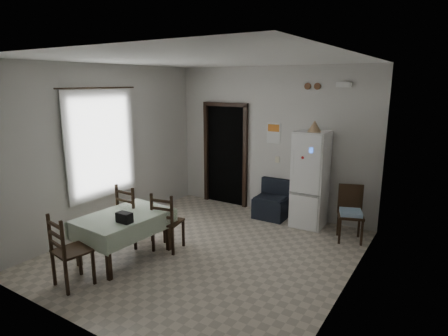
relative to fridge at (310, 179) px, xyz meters
name	(u,v)px	position (x,y,z in m)	size (l,w,h in m)	color
ground	(207,252)	(-0.94, -1.93, -0.88)	(4.50, 4.50, 0.00)	#B3A592
ceiling	(205,59)	(-0.94, -1.93, 2.02)	(4.20, 4.50, 0.02)	white
wall_back	(271,141)	(-0.94, 0.32, 0.57)	(4.20, 0.02, 2.90)	beige
wall_front	(75,201)	(-0.94, -4.18, 0.57)	(4.20, 0.02, 2.90)	beige
wall_left	(109,148)	(-3.04, -1.93, 0.57)	(0.02, 4.50, 2.90)	beige
wall_right	(351,181)	(1.16, -1.93, 0.57)	(0.02, 4.50, 2.90)	beige
doorway	(231,154)	(-1.99, 0.52, 0.18)	(1.06, 0.52, 2.22)	black
window_recess	(97,144)	(-3.09, -2.13, 0.67)	(0.10, 1.20, 1.60)	silver
curtain	(102,144)	(-2.98, -2.13, 0.67)	(0.02, 1.45, 1.85)	silver
curtain_rod	(98,88)	(-2.97, -2.13, 1.62)	(0.02, 0.02, 1.60)	black
calendar	(274,133)	(-0.89, 0.31, 0.74)	(0.28, 0.02, 0.40)	white
calendar_image	(274,128)	(-0.89, 0.30, 0.84)	(0.24, 0.01, 0.14)	orange
light_switch	(277,160)	(-0.79, 0.31, 0.22)	(0.08, 0.02, 0.12)	beige
vent_left	(308,86)	(-0.24, 0.30, 1.64)	(0.12, 0.12, 0.03)	brown
vent_right	(317,86)	(-0.06, 0.30, 1.64)	(0.12, 0.12, 0.03)	brown
emergency_light	(344,85)	(0.41, 0.28, 1.67)	(0.25, 0.07, 0.09)	white
fridge	(310,179)	(0.00, 0.00, 0.00)	(0.57, 0.57, 1.75)	white
tan_cone	(315,126)	(0.05, -0.08, 0.97)	(0.24, 0.24, 0.19)	tan
navy_seat	(272,199)	(-0.75, 0.00, -0.51)	(0.61, 0.59, 0.74)	black
corner_chair	(351,214)	(0.82, -0.30, -0.41)	(0.40, 0.40, 0.92)	black
dining_table	(125,236)	(-1.87, -2.74, -0.53)	(0.87, 1.32, 0.68)	#B2C7AA
black_bag	(124,218)	(-1.62, -2.95, -0.12)	(0.22, 0.13, 0.14)	black
dining_chair_far_left	(135,214)	(-2.13, -2.27, -0.37)	(0.43, 0.43, 1.01)	black
dining_chair_far_right	(168,221)	(-1.52, -2.16, -0.40)	(0.41, 0.41, 0.95)	black
dining_chair_near_head	(72,250)	(-1.86, -3.65, -0.39)	(0.42, 0.42, 0.98)	black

